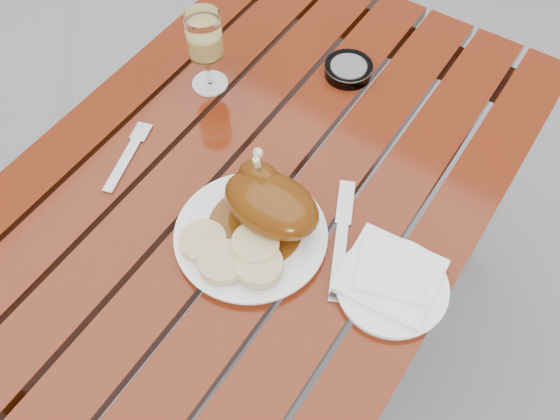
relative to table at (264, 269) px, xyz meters
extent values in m
plane|color=slate|center=(0.00, 0.00, -0.38)|extent=(60.00, 60.00, 0.00)
cube|color=maroon|center=(0.00, 0.00, 0.00)|extent=(0.80, 1.20, 0.75)
cylinder|color=white|center=(0.07, -0.13, 0.38)|extent=(0.30, 0.30, 0.02)
cylinder|color=#61300B|center=(0.07, -0.11, 0.39)|extent=(0.16, 0.16, 0.00)
ellipsoid|color=#703508|center=(0.09, -0.09, 0.44)|extent=(0.17, 0.12, 0.09)
ellipsoid|color=#703508|center=(0.05, -0.06, 0.45)|extent=(0.08, 0.06, 0.07)
cylinder|color=#C6B28C|center=(0.04, -0.06, 0.47)|extent=(0.02, 0.04, 0.09)
cylinder|color=#D1B67F|center=(0.02, -0.19, 0.40)|extent=(0.08, 0.08, 0.02)
cylinder|color=#D1B67F|center=(0.07, -0.20, 0.40)|extent=(0.08, 0.08, 0.02)
cylinder|color=#D1B67F|center=(0.12, -0.18, 0.41)|extent=(0.08, 0.08, 0.02)
cylinder|color=#D1B67F|center=(0.10, -0.15, 0.41)|extent=(0.08, 0.08, 0.02)
cylinder|color=#F7D670|center=(-0.21, 0.13, 0.46)|extent=(0.09, 0.09, 0.17)
cylinder|color=white|center=(0.32, -0.08, 0.38)|extent=(0.20, 0.20, 0.01)
cube|color=white|center=(0.31, -0.07, 0.40)|extent=(0.16, 0.15, 0.01)
cylinder|color=#B2B7BC|center=(0.01, 0.31, 0.39)|extent=(0.13, 0.13, 0.02)
cube|color=gray|center=(-0.22, -0.12, 0.38)|extent=(0.06, 0.16, 0.01)
cube|color=gray|center=(0.21, -0.06, 0.38)|extent=(0.10, 0.20, 0.01)
camera|label=1|loc=(0.42, -0.57, 1.29)|focal=40.00mm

